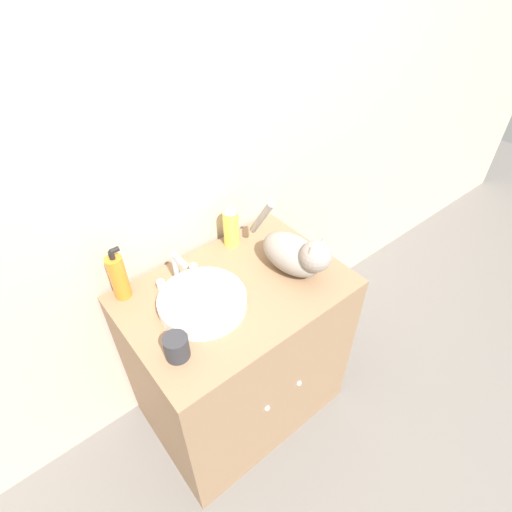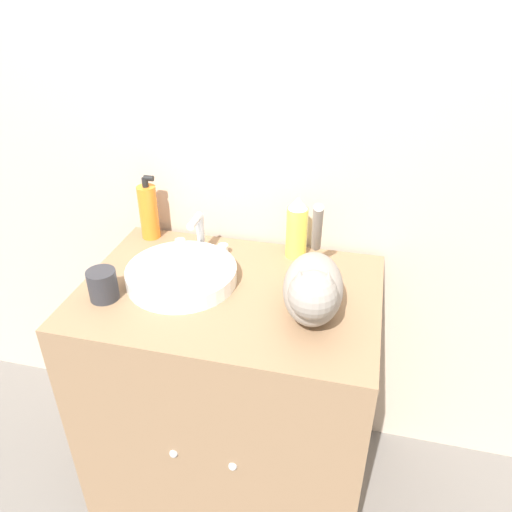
% 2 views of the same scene
% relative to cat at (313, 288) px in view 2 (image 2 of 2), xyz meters
% --- Properties ---
extents(wall_back, '(6.00, 0.05, 2.50)m').
position_rel_cat_xyz_m(wall_back, '(-0.24, 0.39, 0.36)').
color(wall_back, '#C6B29E').
rests_on(wall_back, ground_plane).
extents(vanity_cabinet, '(0.84, 0.59, 0.81)m').
position_rel_cat_xyz_m(vanity_cabinet, '(-0.24, 0.06, -0.49)').
color(vanity_cabinet, '#8C6B4C').
rests_on(vanity_cabinet, ground_plane).
extents(sink_basin, '(0.31, 0.31, 0.05)m').
position_rel_cat_xyz_m(sink_basin, '(-0.38, 0.07, -0.06)').
color(sink_basin, white).
rests_on(sink_basin, vanity_cabinet).
extents(faucet, '(0.17, 0.10, 0.14)m').
position_rel_cat_xyz_m(faucet, '(-0.38, 0.23, -0.03)').
color(faucet, silver).
rests_on(faucet, vanity_cabinet).
extents(cat, '(0.18, 0.40, 0.25)m').
position_rel_cat_xyz_m(cat, '(0.00, 0.00, 0.00)').
color(cat, gray).
rests_on(cat, vanity_cabinet).
extents(soap_bottle, '(0.06, 0.06, 0.22)m').
position_rel_cat_xyz_m(soap_bottle, '(-0.58, 0.30, 0.00)').
color(soap_bottle, orange).
rests_on(soap_bottle, vanity_cabinet).
extents(spray_bottle, '(0.06, 0.06, 0.20)m').
position_rel_cat_xyz_m(spray_bottle, '(-0.09, 0.29, 0.01)').
color(spray_bottle, '#EADB4C').
rests_on(spray_bottle, vanity_cabinet).
extents(cup, '(0.08, 0.08, 0.09)m').
position_rel_cat_xyz_m(cup, '(-0.56, -0.06, -0.04)').
color(cup, '#2D2D33').
rests_on(cup, vanity_cabinet).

